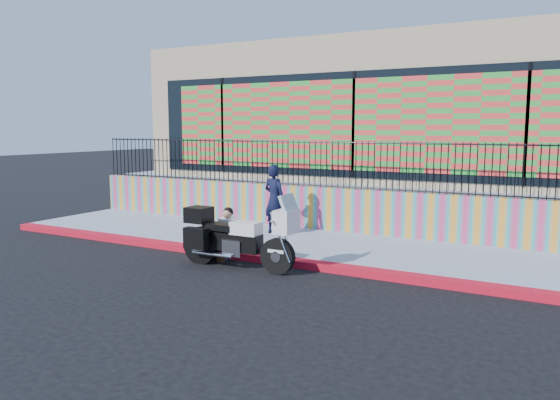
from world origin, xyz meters
The scene contains 10 objects.
ground centered at (0.00, 0.00, 0.00)m, with size 90.00×90.00×0.00m, color black.
red_curb centered at (0.00, 0.00, 0.07)m, with size 16.00×0.30×0.15m, color #B50C28.
sidewalk centered at (0.00, 1.65, 0.07)m, with size 16.00×3.00×0.15m, color #8A90A5.
mural_wall centered at (0.00, 3.25, 0.70)m, with size 16.00×0.20×1.10m, color #DE3A70.
metal_fence centered at (0.00, 3.25, 1.85)m, with size 15.80×0.04×1.20m, color black, non-canonical shape.
elevated_platform centered at (0.00, 8.35, 0.62)m, with size 16.00×10.00×1.25m, color #8A90A5.
storefront_building centered at (0.00, 8.13, 3.25)m, with size 14.00×8.06×4.00m.
police_motorcycle centered at (-0.57, -0.68, 0.65)m, with size 2.50×0.83×1.56m.
police_officer centered at (-1.27, 2.12, 1.01)m, with size 0.63×0.41×1.73m, color black.
seated_man centered at (-1.23, -0.12, 0.45)m, with size 0.54×0.71×1.06m.
Camera 1 is at (5.36, -9.54, 2.79)m, focal length 35.00 mm.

